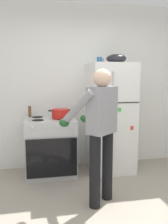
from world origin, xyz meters
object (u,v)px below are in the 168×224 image
Objects in this scene: person_cook at (99,124)px; mixing_bowl at (116,59)px; red_pot at (60,114)px; pepper_mill at (30,111)px; refrigerator at (110,118)px; coffee_mug at (99,60)px; stove_range at (50,147)px.

mixing_bowl is at bearing 61.95° from person_cook.
pepper_mill is (-0.46, 0.25, 0.01)m from red_pot.
refrigerator is 10.31× the size of pepper_mill.
coffee_mug reaches higher than person_cook.
person_cook is (-0.46, -1.00, 0.10)m from refrigerator.
red_pot is at bearing -176.48° from refrigerator.
person_cook is 14.28× the size of coffee_mug.
red_pot is at bearing 110.22° from person_cook.
coffee_mug is at bearing 4.37° from stove_range.
person_cook is 1.36m from coffee_mug.
coffee_mug reaches higher than refrigerator.
red_pot is 3.23× the size of coffee_mug.
coffee_mug is at bearing 164.16° from refrigerator.
mixing_bowl is at bearing -10.99° from coffee_mug.
refrigerator is at bearing 0.59° from stove_range.
stove_range is at bearing -35.04° from pepper_mill.
stove_range is 2.85× the size of mixing_bowl.
red_pot is (0.16, -0.04, 0.52)m from stove_range.
refrigerator is 1.29m from pepper_mill.
red_pot is 1.22m from mixing_bowl.
red_pot is (-0.35, 0.96, 0.00)m from person_cook.
stove_range is at bearing 166.08° from red_pot.
refrigerator is 5.54× the size of mixing_bowl.
mixing_bowl reaches higher than refrigerator.
coffee_mug is at bearing 75.23° from person_cook.
stove_range is at bearing -175.63° from coffee_mug.
stove_range is 0.55× the size of person_cook.
stove_range is 1.55m from coffee_mug.
stove_range is (-0.97, -0.01, -0.42)m from refrigerator.
red_pot is at bearing -176.77° from mixing_bowl.
person_cook is 1.41m from mixing_bowl.
coffee_mug is at bearing 9.02° from red_pot.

